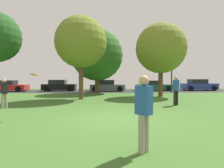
{
  "coord_description": "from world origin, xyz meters",
  "views": [
    {
      "loc": [
        -0.53,
        -7.33,
        1.58
      ],
      "look_at": [
        0.0,
        3.2,
        1.25
      ],
      "focal_mm": 30.18,
      "sensor_mm": 36.0,
      "label": 1
    }
  ],
  "objects": [
    {
      "name": "road_strip",
      "position": [
        0.0,
        16.0,
        0.0
      ],
      "size": [
        44.0,
        6.4,
        0.01
      ],
      "primitive_type": "cube",
      "color": "#28282B",
      "rests_on": "ground_plane"
    },
    {
      "name": "parked_car_black",
      "position": [
        -5.93,
        16.35,
        0.63
      ],
      "size": [
        4.05,
        2.01,
        1.38
      ],
      "color": "black",
      "rests_on": "ground_plane"
    },
    {
      "name": "parked_car_red",
      "position": [
        -11.88,
        15.76,
        0.61
      ],
      "size": [
        4.4,
        1.93,
        1.32
      ],
      "color": "#B21E1E",
      "rests_on": "ground_plane"
    },
    {
      "name": "parked_car_blue",
      "position": [
        11.9,
        16.36,
        0.66
      ],
      "size": [
        4.28,
        1.97,
        1.45
      ],
      "color": "#233893",
      "rests_on": "ground_plane"
    },
    {
      "name": "person_bystander",
      "position": [
        3.73,
        3.37,
        0.95
      ],
      "size": [
        0.3,
        0.37,
        1.71
      ],
      "rotation": [
        0.0,
        0.0,
        1.86
      ],
      "color": "black",
      "rests_on": "ground_plane"
    },
    {
      "name": "birch_tree_lone",
      "position": [
        4.49,
        8.68,
        4.15
      ],
      "size": [
        4.32,
        4.32,
        6.32
      ],
      "color": "brown",
      "rests_on": "ground_plane"
    },
    {
      "name": "parked_car_green",
      "position": [
        5.95,
        16.09,
        0.6
      ],
      "size": [
        4.45,
        1.98,
        1.29
      ],
      "color": "#195633",
      "rests_on": "ground_plane"
    },
    {
      "name": "parked_car_grey",
      "position": [
        0.01,
        15.7,
        0.63
      ],
      "size": [
        4.17,
        2.12,
        1.37
      ],
      "color": "slate",
      "rests_on": "ground_plane"
    },
    {
      "name": "ground_plane",
      "position": [
        0.0,
        0.0,
        0.0
      ],
      "size": [
        44.0,
        44.0,
        0.0
      ],
      "primitive_type": "plane",
      "color": "#3D6628"
    },
    {
      "name": "street_lamp_post",
      "position": [
        6.77,
        12.2,
        2.25
      ],
      "size": [
        0.14,
        0.14,
        4.5
      ],
      "primitive_type": "cylinder",
      "color": "#2D2D33",
      "rests_on": "ground_plane"
    },
    {
      "name": "oak_tree_center",
      "position": [
        -1.11,
        12.7,
        4.04
      ],
      "size": [
        5.48,
        5.48,
        6.78
      ],
      "color": "brown",
      "rests_on": "ground_plane"
    },
    {
      "name": "person_catcher",
      "position": [
        -5.67,
        2.75,
        0.85
      ],
      "size": [
        0.38,
        0.38,
        1.55
      ],
      "rotation": [
        0.0,
        0.0,
        -0.8
      ],
      "color": "gray",
      "rests_on": "ground_plane"
    },
    {
      "name": "frisbee_disc",
      "position": [
        -3.26,
        0.27,
        1.72
      ],
      "size": [
        0.34,
        0.34,
        0.08
      ],
      "color": "orange"
    },
    {
      "name": "person_thrower",
      "position": [
        0.34,
        -3.42,
        0.9
      ],
      "size": [
        0.38,
        0.38,
        1.64
      ],
      "rotation": [
        0.0,
        0.0,
        2.34
      ],
      "color": "gray",
      "rests_on": "ground_plane"
    },
    {
      "name": "maple_tree_far",
      "position": [
        -2.14,
        6.89,
        4.27
      ],
      "size": [
        3.86,
        3.86,
        6.22
      ],
      "color": "brown",
      "rests_on": "ground_plane"
    }
  ]
}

